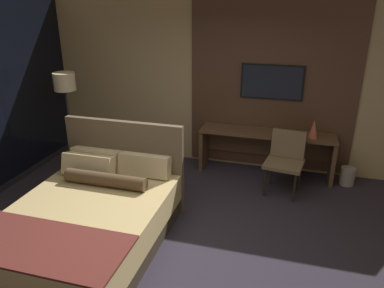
% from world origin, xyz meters
% --- Properties ---
extents(ground_plane, '(16.00, 16.00, 0.00)m').
position_xyz_m(ground_plane, '(0.00, 0.00, 0.00)').
color(ground_plane, '#28232D').
extents(wall_back_tv_panel, '(7.20, 0.09, 2.80)m').
position_xyz_m(wall_back_tv_panel, '(0.12, 2.59, 1.40)').
color(wall_back_tv_panel, tan).
rests_on(wall_back_tv_panel, ground_plane).
extents(bed, '(1.66, 2.22, 1.23)m').
position_xyz_m(bed, '(-0.99, -0.19, 0.34)').
color(bed, '#33281E').
rests_on(bed, ground_plane).
extents(desk, '(2.13, 0.48, 0.73)m').
position_xyz_m(desk, '(0.78, 2.33, 0.51)').
color(desk, brown).
rests_on(desk, ground_plane).
extents(tv, '(0.97, 0.04, 0.55)m').
position_xyz_m(tv, '(0.78, 2.52, 1.49)').
color(tv, black).
extents(desk_chair, '(0.60, 0.60, 0.92)m').
position_xyz_m(desk_chair, '(1.11, 1.81, 0.55)').
color(desk_chair, brown).
rests_on(desk_chair, ground_plane).
extents(floor_lamp, '(0.34, 0.34, 1.63)m').
position_xyz_m(floor_lamp, '(-2.36, 1.64, 1.37)').
color(floor_lamp, '#282623').
rests_on(floor_lamp, ground_plane).
extents(vase_tall, '(0.14, 0.14, 0.29)m').
position_xyz_m(vase_tall, '(1.48, 2.23, 0.87)').
color(vase_tall, '#B2563D').
rests_on(vase_tall, desk).
extents(book, '(0.26, 0.21, 0.03)m').
position_xyz_m(book, '(1.26, 2.26, 0.74)').
color(book, '#332D28').
rests_on(book, desk).
extents(waste_bin, '(0.22, 0.22, 0.28)m').
position_xyz_m(waste_bin, '(2.06, 2.26, 0.14)').
color(waste_bin, gray).
rests_on(waste_bin, ground_plane).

